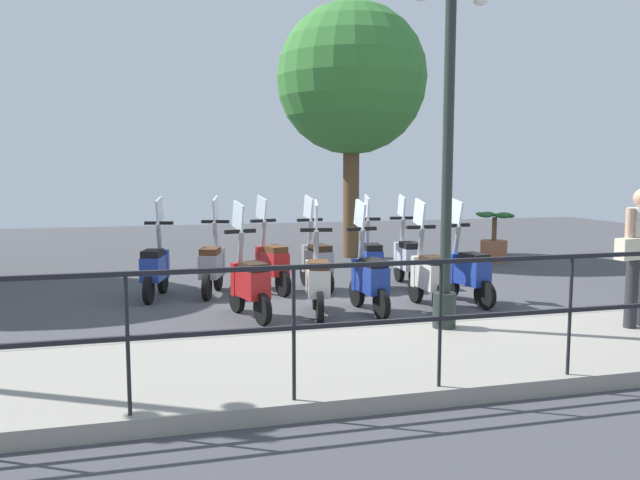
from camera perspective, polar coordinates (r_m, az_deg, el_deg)
name	(u,v)px	position (r m, az deg, el deg)	size (l,w,h in m)	color
ground_plane	(355,300)	(9.45, 3.25, -5.48)	(28.00, 28.00, 0.00)	#424247
promenade_walkway	(450,354)	(6.59, 11.77, -10.17)	(2.20, 20.00, 0.15)	gray
fence_railing	(508,295)	(5.51, 16.79, -4.81)	(0.04, 16.03, 1.07)	black
lamp_post_near	(448,164)	(7.13, 11.58, 6.79)	(0.26, 0.90, 4.20)	#232D28
pedestrian_with_bag	(640,247)	(7.94, 27.21, -0.55)	(0.37, 0.64, 1.59)	#28282D
tree_distant	(352,80)	(14.06, 2.91, 14.42)	(3.29, 3.29, 5.58)	brown
potted_palm	(494,241)	(13.85, 15.62, -0.07)	(1.06, 0.66, 1.05)	#9E5B3D
scooter_near_0	(467,271)	(9.33, 13.32, -2.78)	(1.23, 0.47, 1.54)	black
scooter_near_1	(428,275)	(8.90, 9.88, -3.13)	(1.23, 0.44, 1.54)	black
scooter_near_2	(369,278)	(8.53, 4.51, -3.47)	(1.23, 0.44, 1.54)	black
scooter_near_3	(318,280)	(8.33, -0.21, -3.69)	(1.22, 0.48, 1.54)	black
scooter_near_4	(249,282)	(8.23, -6.50, -3.86)	(1.21, 0.53, 1.54)	black
scooter_far_0	(407,258)	(10.58, 7.96, -1.61)	(1.23, 0.44, 1.54)	black
scooter_far_1	(370,260)	(10.26, 4.62, -1.81)	(1.23, 0.44, 1.54)	black
scooter_far_2	(316,261)	(10.10, -0.33, -1.92)	(1.23, 0.47, 1.54)	black
scooter_far_3	(271,262)	(9.97, -4.49, -2.05)	(1.20, 0.54, 1.54)	black
scooter_far_4	(212,264)	(9.86, -9.82, -2.22)	(1.20, 0.54, 1.54)	black
scooter_far_5	(155,267)	(9.78, -14.82, -2.40)	(1.21, 0.52, 1.54)	black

